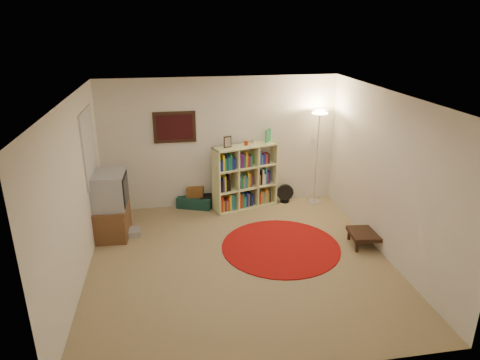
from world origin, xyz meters
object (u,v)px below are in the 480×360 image
object	(u,v)px
side_table	(366,234)
floor_lamp	(319,126)
tv_stand	(111,206)
suitcase	(196,201)
bookshelf	(244,178)
floor_fan	(285,193)

from	to	relation	value
side_table	floor_lamp	bearing A→B (deg)	97.75
tv_stand	suitcase	xyz separation A→B (m)	(1.47, 1.00, -0.43)
bookshelf	floor_lamp	size ratio (longest dim) A/B	0.80
floor_fan	suitcase	bearing A→B (deg)	174.35
tv_stand	side_table	size ratio (longest dim) A/B	1.98
tv_stand	suitcase	size ratio (longest dim) A/B	1.44
tv_stand	floor_lamp	bearing A→B (deg)	13.69
bookshelf	floor_fan	bearing A→B (deg)	-12.40
bookshelf	tv_stand	xyz separation A→B (m)	(-2.41, -0.80, -0.07)
floor_fan	tv_stand	distance (m)	3.39
floor_fan	suitcase	world-z (taller)	floor_fan
bookshelf	suitcase	xyz separation A→B (m)	(-0.93, 0.20, -0.50)
floor_fan	tv_stand	world-z (taller)	tv_stand
tv_stand	side_table	bearing A→B (deg)	-12.12
tv_stand	suitcase	world-z (taller)	tv_stand
suitcase	side_table	xyz separation A→B (m)	(2.61, -2.05, 0.09)
floor_lamp	tv_stand	size ratio (longest dim) A/B	1.68
suitcase	side_table	world-z (taller)	side_table
bookshelf	suitcase	size ratio (longest dim) A/B	1.93
suitcase	side_table	distance (m)	3.32
side_table	suitcase	bearing A→B (deg)	141.92
floor_lamp	floor_fan	bearing A→B (deg)	170.14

